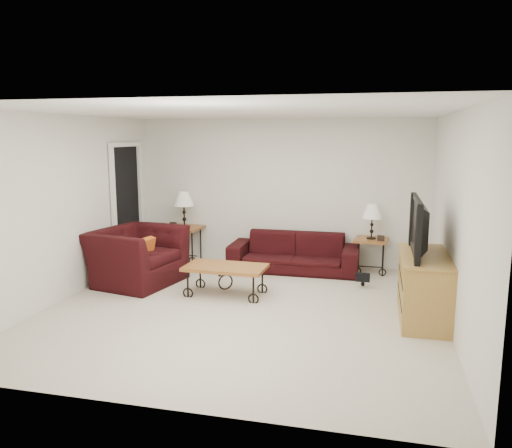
{
  "coord_description": "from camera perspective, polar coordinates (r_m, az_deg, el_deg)",
  "views": [
    {
      "loc": [
        1.62,
        -6.04,
        2.22
      ],
      "look_at": [
        0.0,
        0.7,
        1.0
      ],
      "focal_mm": 35.44,
      "sensor_mm": 36.0,
      "label": 1
    }
  ],
  "objects": [
    {
      "name": "backpack",
      "position": [
        7.7,
        12.0,
        -5.43
      ],
      "size": [
        0.38,
        0.34,
        0.41
      ],
      "primitive_type": "ellipsoid",
      "rotation": [
        0.0,
        0.0,
        -0.4
      ],
      "color": "black",
      "rests_on": "ground"
    },
    {
      "name": "television",
      "position": [
        6.35,
        18.64,
        -0.29
      ],
      "size": [
        0.16,
        1.2,
        0.69
      ],
      "primitive_type": "imported",
      "rotation": [
        0.0,
        0.0,
        -1.57
      ],
      "color": "black",
      "rests_on": "tv_stand"
    },
    {
      "name": "throw_pillow",
      "position": [
        7.73,
        -12.52,
        -2.96
      ],
      "size": [
        0.17,
        0.39,
        0.38
      ],
      "primitive_type": "cube",
      "rotation": [
        0.0,
        0.0,
        1.36
      ],
      "color": "orange",
      "rests_on": "armchair"
    },
    {
      "name": "wall_right",
      "position": [
        6.18,
        21.51,
        0.24
      ],
      "size": [
        0.02,
        5.0,
        2.5
      ],
      "primitive_type": "cube",
      "color": "silver",
      "rests_on": "ground"
    },
    {
      "name": "side_table_right",
      "position": [
        8.47,
        12.8,
        -3.5
      ],
      "size": [
        0.57,
        0.57,
        0.56
      ],
      "primitive_type": "cube",
      "rotation": [
        0.0,
        0.0,
        -0.1
      ],
      "color": "brown",
      "rests_on": "ground"
    },
    {
      "name": "photo_frame_left",
      "position": [
        8.92,
        -9.33,
        -0.1
      ],
      "size": [
        0.13,
        0.03,
        0.1
      ],
      "primitive_type": "cube",
      "rotation": [
        0.0,
        0.0,
        0.09
      ],
      "color": "black",
      "rests_on": "side_table_left"
    },
    {
      "name": "ground",
      "position": [
        6.64,
        -1.43,
        -9.56
      ],
      "size": [
        5.0,
        5.0,
        0.0
      ],
      "primitive_type": "plane",
      "color": "beige",
      "rests_on": "ground"
    },
    {
      "name": "wall_front",
      "position": [
        4.01,
        -10.74,
        -4.22
      ],
      "size": [
        5.0,
        0.02,
        2.5
      ],
      "primitive_type": "cube",
      "color": "silver",
      "rests_on": "ground"
    },
    {
      "name": "wall_left",
      "position": [
        7.38,
        -20.6,
        1.78
      ],
      "size": [
        0.02,
        5.0,
        2.5
      ],
      "primitive_type": "cube",
      "color": "silver",
      "rests_on": "ground"
    },
    {
      "name": "tv_stand",
      "position": [
        6.52,
        18.45,
        -6.76
      ],
      "size": [
        0.56,
        1.34,
        0.8
      ],
      "primitive_type": "cube",
      "color": "#A67B3D",
      "rests_on": "ground"
    },
    {
      "name": "lamp_right",
      "position": [
        8.36,
        12.95,
        0.26
      ],
      "size": [
        0.35,
        0.35,
        0.56
      ],
      "primitive_type": null,
      "rotation": [
        0.0,
        0.0,
        -0.1
      ],
      "color": "black",
      "rests_on": "side_table_right"
    },
    {
      "name": "coffee_table",
      "position": [
        7.14,
        -3.46,
        -6.37
      ],
      "size": [
        1.15,
        0.65,
        0.42
      ],
      "primitive_type": "cube",
      "rotation": [
        0.0,
        0.0,
        -0.04
      ],
      "color": "brown",
      "rests_on": "ground"
    },
    {
      "name": "ceiling",
      "position": [
        6.26,
        -1.53,
        12.53
      ],
      "size": [
        5.0,
        5.0,
        0.0
      ],
      "primitive_type": "plane",
      "color": "white",
      "rests_on": "wall_back"
    },
    {
      "name": "sofa",
      "position": [
        8.39,
        4.27,
        -3.22
      ],
      "size": [
        2.11,
        0.83,
        0.62
      ],
      "primitive_type": "imported",
      "color": "black",
      "rests_on": "ground"
    },
    {
      "name": "wall_back",
      "position": [
        8.75,
        2.75,
        3.61
      ],
      "size": [
        5.0,
        0.02,
        2.5
      ],
      "primitive_type": "cube",
      "color": "silver",
      "rests_on": "ground"
    },
    {
      "name": "armchair",
      "position": [
        7.86,
        -13.31,
        -3.55
      ],
      "size": [
        1.36,
        1.48,
        0.83
      ],
      "primitive_type": "imported",
      "rotation": [
        0.0,
        0.0,
        1.36
      ],
      "color": "black",
      "rests_on": "ground"
    },
    {
      "name": "side_table_left",
      "position": [
        9.07,
        -8.02,
        -2.25
      ],
      "size": [
        0.62,
        0.62,
        0.63
      ],
      "primitive_type": "cube",
      "rotation": [
        0.0,
        0.0,
        -0.09
      ],
      "color": "brown",
      "rests_on": "ground"
    },
    {
      "name": "photo_frame_right",
      "position": [
        8.25,
        13.92,
        -1.56
      ],
      "size": [
        0.11,
        0.05,
        0.09
      ],
      "primitive_type": "cube",
      "rotation": [
        0.0,
        0.0,
        -0.31
      ],
      "color": "black",
      "rests_on": "side_table_right"
    },
    {
      "name": "doorway",
      "position": [
        8.79,
        -14.36,
        1.83
      ],
      "size": [
        0.08,
        0.94,
        2.04
      ],
      "primitive_type": "cube",
      "color": "black",
      "rests_on": "ground"
    },
    {
      "name": "lamp_left",
      "position": [
        8.96,
        -8.12,
        1.66
      ],
      "size": [
        0.38,
        0.38,
        0.63
      ],
      "primitive_type": null,
      "rotation": [
        0.0,
        0.0,
        -0.09
      ],
      "color": "black",
      "rests_on": "side_table_left"
    }
  ]
}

